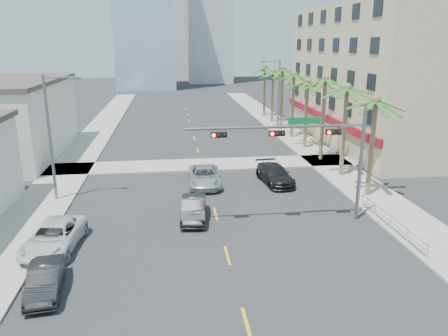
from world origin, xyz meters
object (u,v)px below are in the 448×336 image
Objects in this scene: traffic_signal_mast at (313,145)px; car_lane_center at (205,176)px; car_lane_right at (275,174)px; car_lane_left at (194,209)px; car_parked_mid at (45,280)px; car_parked_far at (54,237)px.

car_lane_center is (-6.01, 8.25, -4.32)m from traffic_signal_mast.
car_lane_center is 5.73m from car_lane_right.
traffic_signal_mast is 2.08× the size of car_lane_center.
car_lane_center is (1.28, 6.91, 0.02)m from car_lane_left.
traffic_signal_mast reaches higher than car_lane_right.
traffic_signal_mast is 11.08m from car_lane_center.
car_parked_mid is 10.69m from car_lane_left.
car_lane_center is at bearing 53.92° from car_parked_far.
car_parked_far is 8.60m from car_lane_left.
car_parked_far reaches higher than car_parked_mid.
car_parked_mid is 0.74× the size of car_parked_far.
car_parked_far is at bearing -152.21° from car_lane_right.
car_parked_mid is 0.79× the size of car_lane_right.
car_parked_mid is (-14.52, -6.53, -4.40)m from traffic_signal_mast.
car_parked_mid is at bearing -117.88° from car_lane_center.
car_lane_left is 0.86× the size of car_lane_right.
traffic_signal_mast is at bearing 17.31° from car_parked_mid.
car_parked_mid is 0.91× the size of car_lane_left.
car_lane_left is at bearing 28.86° from car_parked_far.
car_lane_right is at bearing 49.10° from car_lane_left.
traffic_signal_mast is 8.58m from car_lane_left.
traffic_signal_mast reaches higher than car_parked_far.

